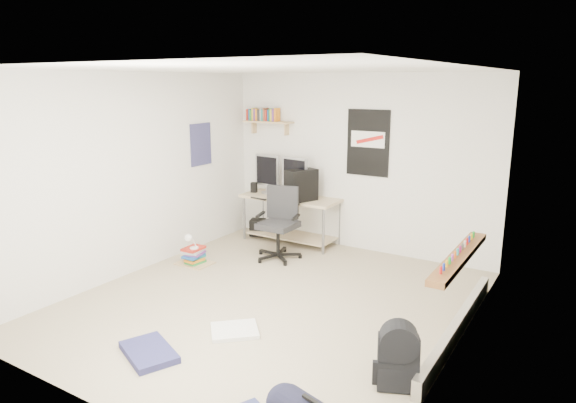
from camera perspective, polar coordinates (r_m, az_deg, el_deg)
The scene contains 24 objects.
floor at distance 5.79m, azimuth -1.96°, elevation -11.12°, with size 4.00×4.50×0.01m, color gray.
ceiling at distance 5.28m, azimuth -2.18°, elevation 14.54°, with size 4.00×4.50×0.01m, color white.
back_wall at distance 7.35m, azimuth 7.78°, elevation 4.23°, with size 4.00×0.01×2.50m, color silver.
left_wall at distance 6.71m, azimuth -16.48°, elevation 2.95°, with size 0.01×4.50×2.50m, color silver.
right_wall at distance 4.62m, azimuth 19.07°, elevation -1.69°, with size 0.01×4.50×2.50m, color silver.
desk at distance 7.74m, azimuth 0.38°, elevation -1.88°, with size 1.49×0.65×0.68m, color tan.
monitor_left at distance 7.85m, azimuth -2.30°, elevation 2.45°, with size 0.43×0.11×0.47m, color #AFAEB4.
monitor_right at distance 7.48m, azimuth 0.75°, elevation 1.98°, with size 0.44×0.11×0.49m, color #A5A5AA.
pc_tower at distance 7.33m, azimuth 1.50°, elevation 1.70°, with size 0.22×0.46×0.48m, color black.
keyboard at distance 7.68m, azimuth -3.37°, elevation 0.47°, with size 0.41×0.14×0.02m, color black.
speaker_left at distance 7.95m, azimuth -3.80°, elevation 1.49°, with size 0.09×0.09×0.18m, color black.
speaker_right at distance 7.33m, azimuth 0.89°, elevation 0.44°, with size 0.08×0.08×0.16m, color black.
office_chair at distance 6.97m, azimuth -1.12°, elevation -2.53°, with size 0.65×0.65×0.99m, color #232326.
wall_shelf at distance 7.89m, azimuth -2.22°, elevation 8.83°, with size 0.80×0.22×0.24m, color tan.
poster_back_wall at distance 7.23m, azimuth 8.86°, elevation 6.45°, with size 0.62×0.03×0.92m, color black.
poster_left_wall at distance 7.50m, azimuth -9.66°, elevation 6.27°, with size 0.02×0.42×0.60m, color navy.
window at distance 4.88m, azimuth 19.42°, elevation 1.45°, with size 0.10×1.50×1.26m, color brown.
baseboard_heater at distance 5.31m, azimuth 18.33°, elevation -13.08°, with size 0.08×2.50×0.18m, color #B7B2A8.
backpack at distance 4.37m, azimuth 12.12°, elevation -17.07°, with size 0.32×0.26×0.43m, color black.
tshirt at distance 5.17m, azimuth -5.96°, elevation -14.07°, with size 0.44×0.38×0.04m, color silver.
jeans_a at distance 4.92m, azimuth -15.19°, elevation -15.86°, with size 0.58×0.37×0.06m, color navy.
book_stack at distance 6.98m, azimuth -10.38°, elevation -5.66°, with size 0.49×0.40×0.33m, color brown.
desk_lamp at distance 6.88m, azimuth -10.45°, elevation -3.92°, with size 0.11×0.19×0.19m, color silver.
subwoofer at distance 8.10m, azimuth -3.38°, elevation -2.87°, with size 0.23×0.23×0.25m, color black.
Camera 1 is at (2.94, -4.38, 2.38)m, focal length 32.00 mm.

